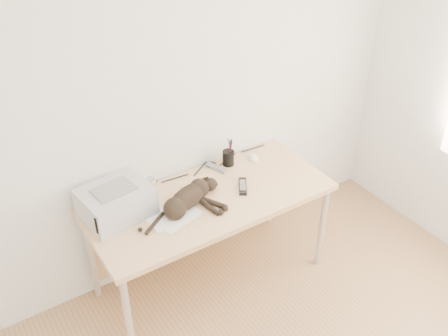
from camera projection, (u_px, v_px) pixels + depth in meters
wall_back at (179, 98)px, 3.16m from camera, size 3.50×0.00×3.50m
desk at (204, 206)px, 3.36m from camera, size 1.60×0.70×0.74m
printer at (116, 202)px, 3.04m from camera, size 0.44×0.39×0.19m
papers at (173, 216)px, 3.06m from camera, size 0.34×0.27×0.01m
cat at (187, 200)px, 3.10m from camera, size 0.62×0.32×0.14m
mug at (149, 185)px, 3.26m from camera, size 0.14×0.14×0.09m
pen_cup at (228, 158)px, 3.51m from camera, size 0.08×0.08×0.21m
remote_grey at (217, 168)px, 3.49m from camera, size 0.10×0.17×0.02m
remote_black at (243, 186)px, 3.31m from camera, size 0.14×0.18×0.02m
mouse at (253, 156)px, 3.60m from camera, size 0.11×0.14×0.04m
cable_tangle at (187, 173)px, 3.44m from camera, size 1.36×0.08×0.01m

